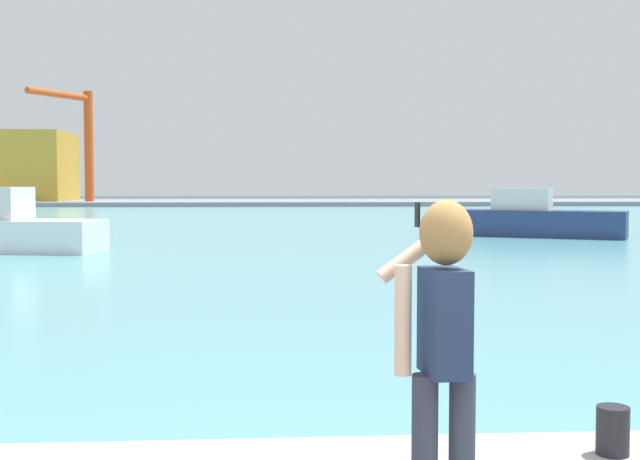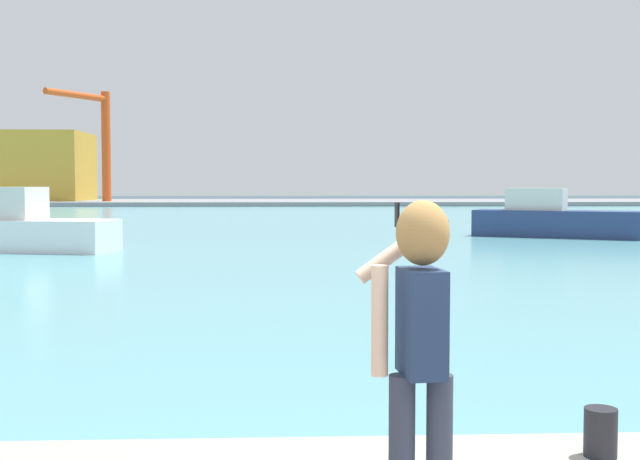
# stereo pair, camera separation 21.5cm
# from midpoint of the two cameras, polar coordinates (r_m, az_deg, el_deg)

# --- Properties ---
(ground_plane) EXTENTS (220.00, 220.00, 0.00)m
(ground_plane) POSITION_cam_midpoint_polar(r_m,az_deg,el_deg) (53.82, -2.48, 0.69)
(ground_plane) COLOR #334751
(harbor_water) EXTENTS (140.00, 100.00, 0.02)m
(harbor_water) POSITION_cam_midpoint_polar(r_m,az_deg,el_deg) (55.81, -2.53, 0.79)
(harbor_water) COLOR #599EA8
(harbor_water) RESTS_ON ground_plane
(far_shore_dock) EXTENTS (140.00, 20.00, 0.48)m
(far_shore_dock) POSITION_cam_midpoint_polar(r_m,az_deg,el_deg) (95.78, -3.08, 1.95)
(far_shore_dock) COLOR gray
(far_shore_dock) RESTS_ON ground_plane
(person_photographer) EXTENTS (0.53, 0.55, 1.74)m
(person_photographer) POSITION_cam_midpoint_polar(r_m,az_deg,el_deg) (4.32, 7.15, -6.86)
(person_photographer) COLOR #2D3342
(person_photographer) RESTS_ON quay_promenade
(harbor_bollard) EXTENTS (0.22, 0.22, 0.33)m
(harbor_bollard) POSITION_cam_midpoint_polar(r_m,az_deg,el_deg) (5.93, 18.86, -13.18)
(harbor_bollard) COLOR black
(harbor_bollard) RESTS_ON quay_promenade
(boat_moored) EXTENTS (6.27, 3.48, 2.27)m
(boat_moored) POSITION_cam_midpoint_polar(r_m,az_deg,el_deg) (30.49, -21.00, 0.08)
(boat_moored) COLOR white
(boat_moored) RESTS_ON harbor_water
(boat_moored_2) EXTENTS (7.32, 5.15, 2.19)m
(boat_moored_2) POSITION_cam_midpoint_polar(r_m,az_deg,el_deg) (37.81, 14.93, 0.74)
(boat_moored_2) COLOR navy
(boat_moored_2) RESTS_ON harbor_water
(warehouse_left) EXTENTS (11.50, 10.94, 7.96)m
(warehouse_left) POSITION_cam_midpoint_polar(r_m,az_deg,el_deg) (101.13, -20.45, 4.21)
(warehouse_left) COLOR gold
(warehouse_left) RESTS_ON far_shore_dock
(port_crane) EXTENTS (5.15, 8.48, 12.16)m
(port_crane) POSITION_cam_midpoint_polar(r_m,az_deg,el_deg) (93.09, -16.48, 6.54)
(port_crane) COLOR #D84C19
(port_crane) RESTS_ON far_shore_dock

